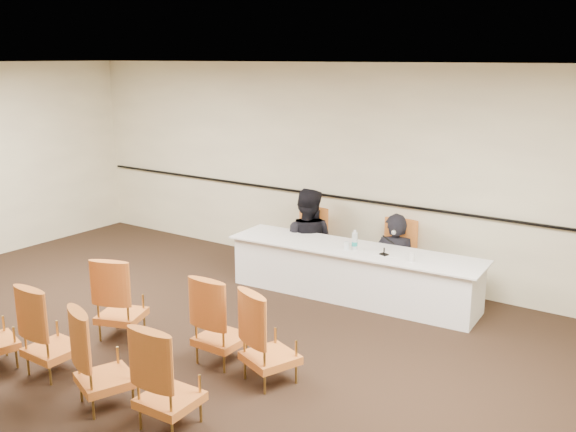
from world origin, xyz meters
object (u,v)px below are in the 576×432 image
at_px(microphone, 384,244).
at_px(aud_chair_front_mid, 221,319).
at_px(aud_chair_back_mid, 104,356).
at_px(panelist_main, 394,271).
at_px(panelist_second, 307,246).
at_px(panelist_second_chair, 307,242).
at_px(aud_chair_back_right, 169,375).
at_px(panelist_main_chair, 394,257).
at_px(water_bottle, 355,240).
at_px(aud_chair_back_left, 52,329).
at_px(aud_chair_front_left, 120,297).
at_px(aud_chair_front_right, 270,336).
at_px(panel_table, 353,273).
at_px(coffee_cup, 411,257).
at_px(drinking_glass, 346,246).

height_order(microphone, aud_chair_front_mid, microphone).
bearing_deg(aud_chair_back_mid, panelist_main, 100.02).
bearing_deg(panelist_second, panelist_second_chair, 180.00).
bearing_deg(aud_chair_back_mid, aud_chair_back_right, 27.96).
bearing_deg(panelist_main_chair, microphone, -81.26).
distance_m(water_bottle, aud_chair_back_left, 3.78).
height_order(aud_chair_front_left, aud_chair_front_right, same).
relative_size(panelist_second, water_bottle, 6.80).
height_order(aud_chair_front_mid, aud_chair_front_right, same).
bearing_deg(aud_chair_back_right, aud_chair_back_mid, -176.01).
bearing_deg(aud_chair_front_mid, panelist_main, 78.85).
bearing_deg(panelist_main_chair, panelist_second, -180.00).
height_order(panelist_main, aud_chair_front_left, panelist_main).
bearing_deg(panel_table, panelist_main, 54.68).
distance_m(panel_table, aud_chair_back_mid, 3.65).
bearing_deg(microphone, aud_chair_back_right, -77.37).
bearing_deg(aud_chair_front_mid, panelist_second, 105.19).
height_order(aud_chair_front_mid, aud_chair_back_right, same).
xyz_separation_m(panelist_main, coffee_cup, (0.52, -0.64, 0.46)).
bearing_deg(panel_table, panelist_main_chair, 54.68).
xyz_separation_m(panelist_second_chair, aud_chair_front_left, (-0.54, -2.98, 0.00)).
xyz_separation_m(panelist_second, aud_chair_back_right, (1.20, -3.98, 0.06)).
xyz_separation_m(microphone, coffee_cup, (0.38, -0.04, -0.09)).
height_order(aud_chair_front_mid, aud_chair_back_left, same).
height_order(aud_chair_front_left, aud_chair_back_mid, same).
xyz_separation_m(panelist_main_chair, coffee_cup, (0.52, -0.64, 0.26)).
bearing_deg(water_bottle, aud_chair_back_right, -87.42).
height_order(panelist_second, drinking_glass, panelist_second).
relative_size(panelist_main_chair, aud_chair_front_mid, 1.00).
bearing_deg(drinking_glass, panelist_second, 149.70).
distance_m(panelist_main, aud_chair_back_mid, 4.24).
bearing_deg(coffee_cup, aud_chair_front_right, -100.12).
bearing_deg(panelist_main, panelist_second_chair, -17.09).
bearing_deg(panelist_main, aud_chair_front_mid, 58.35).
relative_size(panelist_main_chair, panelist_second_chair, 1.00).
relative_size(panel_table, coffee_cup, 28.27).
relative_size(drinking_glass, aud_chair_back_left, 0.11).
relative_size(panelist_second_chair, aud_chair_front_left, 1.00).
relative_size(drinking_glass, aud_chair_front_left, 0.11).
bearing_deg(aud_chair_back_left, aud_chair_back_right, -0.36).
bearing_deg(panelist_second, panelist_main_chair, 167.59).
height_order(panel_table, microphone, microphone).
xyz_separation_m(panelist_second_chair, aud_chair_front_right, (1.44, -2.87, 0.00)).
bearing_deg(aud_chair_back_left, panelist_main, 67.05).
relative_size(panel_table, panelist_main, 2.12).
bearing_deg(panel_table, water_bottle, -48.29).
xyz_separation_m(drinking_glass, aud_chair_back_mid, (-0.49, -3.50, -0.25)).
xyz_separation_m(panelist_main, aud_chair_back_left, (-1.77, -4.04, 0.20)).
bearing_deg(aud_chair_front_left, aud_chair_back_mid, -67.25).
bearing_deg(aud_chair_front_left, aud_chair_back_right, -50.49).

